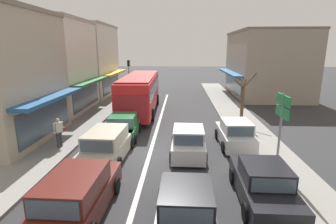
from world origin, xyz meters
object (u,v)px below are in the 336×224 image
(hatchback_behind_bus_mid, at_px, (124,127))
(traffic_light_downstreet, at_px, (129,72))
(wagon_behind_bus_near, at_px, (78,195))
(directional_road_sign, at_px, (282,113))
(wagon_queue_gap_filler, at_px, (108,145))
(parked_hatchback_kerb_second, at_px, (235,134))
(sedan_adjacent_lane_trail, at_px, (186,211))
(hatchback_adjacent_lane_lead, at_px, (188,142))
(street_tree_right, at_px, (243,100))
(city_bus, at_px, (140,91))
(pedestrian_with_handbag_near, at_px, (59,131))
(parked_sedan_kerb_front, at_px, (263,184))

(hatchback_behind_bus_mid, distance_m, traffic_light_downstreet, 14.53)
(wagon_behind_bus_near, relative_size, directional_road_sign, 1.26)
(wagon_queue_gap_filler, xyz_separation_m, parked_hatchback_kerb_second, (6.77, 2.14, -0.04))
(traffic_light_downstreet, bearing_deg, sedan_adjacent_lane_trail, -74.93)
(hatchback_adjacent_lane_lead, relative_size, street_tree_right, 0.99)
(city_bus, bearing_deg, directional_road_sign, -54.37)
(city_bus, xyz_separation_m, hatchback_adjacent_lane_lead, (3.91, -9.44, -1.17))
(hatchback_adjacent_lane_lead, xyz_separation_m, directional_road_sign, (4.01, -1.61, 1.99))
(directional_road_sign, bearing_deg, street_tree_right, 88.68)
(sedan_adjacent_lane_trail, distance_m, wagon_behind_bus_near, 3.60)
(hatchback_adjacent_lane_lead, height_order, pedestrian_with_handbag_near, pedestrian_with_handbag_near)
(hatchback_behind_bus_mid, xyz_separation_m, pedestrian_with_handbag_near, (-3.16, -2.02, 0.36))
(hatchback_behind_bus_mid, relative_size, wagon_queue_gap_filler, 0.82)
(street_tree_right, bearing_deg, parked_hatchback_kerb_second, -106.70)
(parked_sedan_kerb_front, bearing_deg, sedan_adjacent_lane_trail, -148.48)
(city_bus, distance_m, hatchback_behind_bus_mid, 7.03)
(hatchback_behind_bus_mid, bearing_deg, hatchback_adjacent_lane_lead, -32.50)
(wagon_queue_gap_filler, height_order, pedestrian_with_handbag_near, pedestrian_with_handbag_near)
(city_bus, height_order, street_tree_right, street_tree_right)
(wagon_behind_bus_near, distance_m, directional_road_sign, 8.85)
(parked_hatchback_kerb_second, bearing_deg, sedan_adjacent_lane_trail, -111.71)
(hatchback_adjacent_lane_lead, xyz_separation_m, parked_sedan_kerb_front, (2.60, -4.16, -0.05))
(wagon_behind_bus_near, relative_size, parked_sedan_kerb_front, 1.07)
(city_bus, distance_m, traffic_light_downstreet, 7.70)
(parked_sedan_kerb_front, bearing_deg, hatchback_adjacent_lane_lead, 122.05)
(hatchback_behind_bus_mid, height_order, wagon_queue_gap_filler, wagon_queue_gap_filler)
(wagon_behind_bus_near, xyz_separation_m, pedestrian_with_handbag_near, (-3.31, 5.82, 0.32))
(city_bus, bearing_deg, pedestrian_with_handbag_near, -109.58)
(hatchback_adjacent_lane_lead, bearing_deg, directional_road_sign, -21.87)
(hatchback_behind_bus_mid, xyz_separation_m, wagon_queue_gap_filler, (-0.13, -3.17, 0.04))
(hatchback_behind_bus_mid, xyz_separation_m, directional_road_sign, (7.94, -4.11, 1.99))
(city_bus, height_order, pedestrian_with_handbag_near, city_bus)
(sedan_adjacent_lane_trail, height_order, pedestrian_with_handbag_near, pedestrian_with_handbag_near)
(sedan_adjacent_lane_trail, bearing_deg, directional_road_sign, 45.31)
(street_tree_right, bearing_deg, traffic_light_downstreet, 135.74)
(parked_sedan_kerb_front, distance_m, traffic_light_downstreet, 22.77)
(sedan_adjacent_lane_trail, bearing_deg, city_bus, 103.48)
(parked_sedan_kerb_front, relative_size, traffic_light_downstreet, 1.01)
(city_bus, xyz_separation_m, parked_sedan_kerb_front, (6.51, -13.59, -1.22))
(hatchback_behind_bus_mid, xyz_separation_m, street_tree_right, (8.13, 3.94, 0.99))
(street_tree_right, bearing_deg, parked_sedan_kerb_front, -98.53)
(wagon_behind_bus_near, bearing_deg, pedestrian_with_handbag_near, 119.62)
(city_bus, relative_size, parked_sedan_kerb_front, 2.58)
(parked_hatchback_kerb_second, distance_m, pedestrian_with_handbag_near, 9.85)
(parked_hatchback_kerb_second, height_order, street_tree_right, street_tree_right)
(wagon_behind_bus_near, height_order, parked_hatchback_kerb_second, wagon_behind_bus_near)
(sedan_adjacent_lane_trail, relative_size, wagon_behind_bus_near, 0.93)
(wagon_queue_gap_filler, relative_size, hatchback_adjacent_lane_lead, 1.22)
(directional_road_sign, bearing_deg, traffic_light_downstreet, 119.43)
(wagon_queue_gap_filler, bearing_deg, street_tree_right, 40.72)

